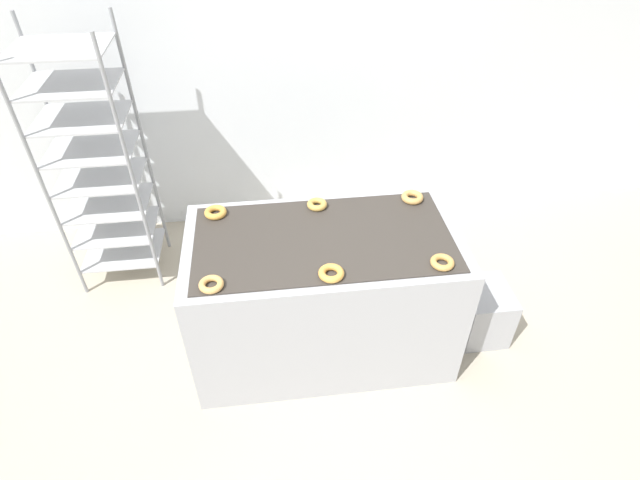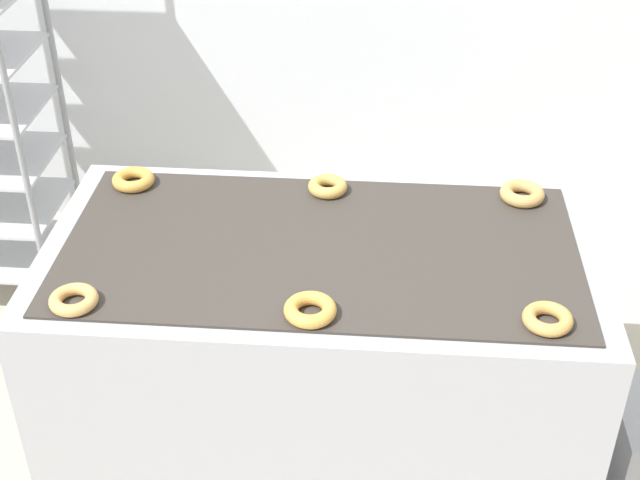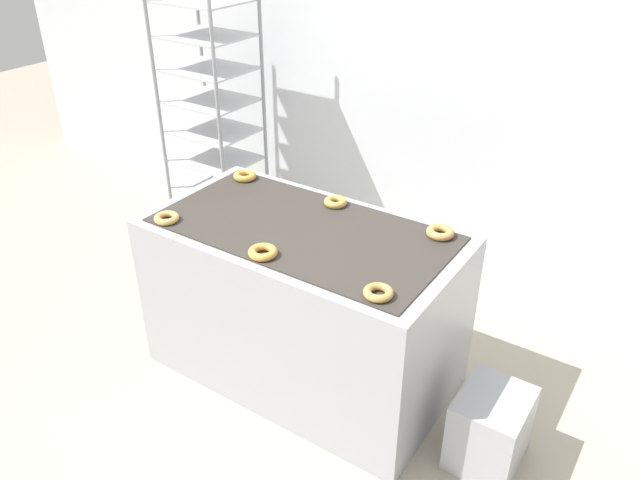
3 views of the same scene
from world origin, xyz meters
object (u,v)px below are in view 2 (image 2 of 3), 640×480
at_px(donut_near_right, 548,319).
at_px(donut_far_right, 522,194).
at_px(fryer_machine, 320,366).
at_px(donut_near_left, 74,300).
at_px(donut_near_center, 312,310).
at_px(donut_far_left, 133,180).
at_px(donut_far_center, 328,186).

relative_size(donut_near_right, donut_far_right, 0.94).
height_order(fryer_machine, donut_near_left, donut_near_left).
bearing_deg(donut_near_center, fryer_machine, 90.59).
distance_m(donut_far_left, donut_far_center, 0.59).
xyz_separation_m(fryer_machine, donut_near_center, (0.00, -0.30, 0.46)).
bearing_deg(donut_near_left, donut_far_right, 27.31).
bearing_deg(donut_far_right, donut_far_left, -179.60).
bearing_deg(donut_near_right, donut_far_center, 134.44).
height_order(donut_far_center, donut_far_right, donut_far_right).
distance_m(donut_far_left, donut_far_right, 1.16).
xyz_separation_m(fryer_machine, donut_near_right, (0.57, -0.29, 0.45)).
relative_size(fryer_machine, donut_near_right, 12.43).
distance_m(donut_near_left, donut_far_left, 0.59).
relative_size(donut_near_left, donut_near_center, 0.94).
relative_size(donut_far_left, donut_far_center, 1.08).
distance_m(donut_far_center, donut_far_right, 0.57).
relative_size(donut_near_center, donut_far_center, 1.11).
distance_m(donut_near_center, donut_far_right, 0.83).
relative_size(donut_near_left, donut_far_center, 1.03).
relative_size(donut_near_left, donut_far_left, 0.96).
bearing_deg(donut_far_left, donut_far_right, 0.40).
bearing_deg(donut_far_center, donut_near_center, -89.76).
bearing_deg(donut_far_left, donut_near_right, -26.38).
bearing_deg(donut_near_left, fryer_machine, 27.58).
bearing_deg(donut_far_left, donut_far_center, 0.63).
height_order(donut_near_left, donut_near_center, donut_near_center).
height_order(fryer_machine, donut_near_right, donut_near_right).
bearing_deg(donut_near_right, donut_near_center, -178.88).
relative_size(fryer_machine, donut_near_center, 11.68).
bearing_deg(donut_far_left, donut_near_center, -44.73).
height_order(donut_near_center, donut_near_right, donut_near_center).
xyz_separation_m(fryer_machine, donut_far_right, (0.57, 0.29, 0.46)).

